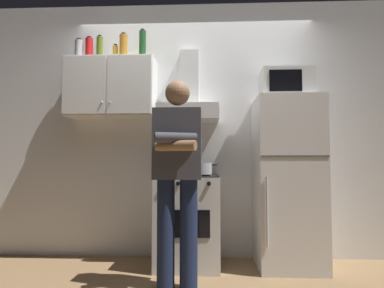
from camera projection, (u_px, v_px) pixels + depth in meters
ground_plane at (192, 274)px, 3.01m from camera, size 7.00×7.00×0.00m
back_wall_tiled at (195, 129)px, 3.68m from camera, size 4.80×0.10×2.70m
upper_cabinet at (111, 88)px, 3.52m from camera, size 0.90×0.37×0.60m
stove_oven at (188, 220)px, 3.28m from camera, size 0.60×0.62×0.87m
range_hood at (189, 102)px, 3.47m from camera, size 0.60×0.44×0.75m
refrigerator at (288, 182)px, 3.26m from camera, size 0.60×0.62×1.60m
microwave at (286, 85)px, 3.33m from camera, size 0.48×0.37×0.28m
person_standing at (177, 173)px, 2.71m from camera, size 0.38×0.33×1.64m
cooking_pot at (201, 169)px, 3.18m from camera, size 0.30×0.20×0.11m
bottle_olive_oil at (100, 49)px, 3.59m from camera, size 0.07×0.07×0.27m
bottle_liquor_amber at (123, 46)px, 3.50m from camera, size 0.08×0.08×0.26m
bottle_spice_jar at (115, 52)px, 3.54m from camera, size 0.06×0.06×0.16m
bottle_wine_green at (143, 45)px, 3.54m from camera, size 0.07×0.07×0.32m
bottle_soda_red at (89, 49)px, 3.58m from camera, size 0.08×0.08×0.26m
bottle_canister_steel at (79, 50)px, 3.58m from camera, size 0.09×0.09×0.23m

